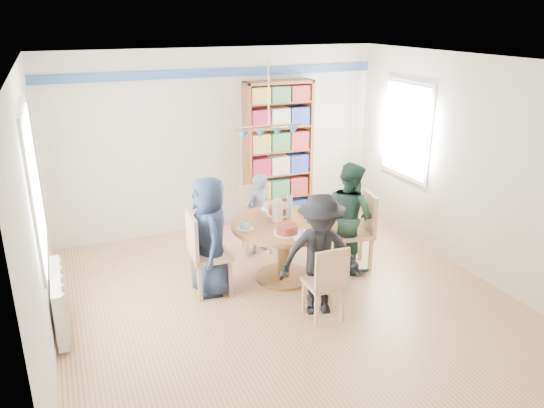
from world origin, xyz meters
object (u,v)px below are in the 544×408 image
radiator (59,301)px  chair_left (203,250)px  chair_far (255,215)px  person_far (258,213)px  person_left (210,236)px  chair_near (327,280)px  chair_right (360,227)px  bookshelf (278,155)px  dining_table (284,237)px  person_near (320,255)px  person_right (349,216)px

radiator → chair_left: size_ratio=0.99×
chair_far → radiator: bearing=-155.7°
chair_left → person_far: size_ratio=0.90×
radiator → person_left: size_ratio=0.70×
radiator → person_far: 2.83m
radiator → chair_near: size_ratio=1.14×
chair_right → person_far: (-1.05, 0.93, 0.01)m
chair_right → radiator: bearing=-177.9°
chair_near → bookshelf: bookshelf is taller
dining_table → person_far: size_ratio=1.15×
person_left → chair_left: bearing=-77.8°
radiator → person_near: size_ratio=0.73×
radiator → chair_far: size_ratio=1.09×
chair_near → person_right: person_right is taller
person_near → bookshelf: bookshelf is taller
chair_near → person_far: bearing=91.1°
dining_table → bookshelf: bearing=69.2°
dining_table → bookshelf: (0.70, 1.85, 0.53)m
chair_left → person_left: bearing=8.2°
dining_table → chair_near: chair_near is taller
person_far → person_right: bearing=115.1°
person_right → person_near: person_right is taller
person_far → person_left: bearing=21.9°
person_right → chair_left: bearing=73.9°
dining_table → chair_left: (-1.02, 0.01, 0.00)m
chair_near → person_left: size_ratio=0.61×
person_right → bookshelf: bearing=-9.3°
chair_far → bookshelf: (0.71, 0.87, 0.59)m
chair_far → bookshelf: bearing=50.6°
person_left → person_right: bearing=92.9°
chair_right → person_near: 1.30m
person_left → person_far: 1.26m
chair_near → person_near: 0.28m
chair_near → person_right: (0.87, 1.05, 0.23)m
chair_left → person_left: (0.10, 0.01, 0.16)m
chair_near → person_left: (-0.96, 1.09, 0.23)m
chair_left → chair_right: size_ratio=1.01×
dining_table → person_left: bearing=178.7°
radiator → person_right: person_right is taller
bookshelf → person_left: bearing=-131.7°
chair_right → bookshelf: (-0.34, 1.91, 0.54)m
chair_right → person_left: 1.98m
radiator → bookshelf: (3.32, 2.04, 0.74)m
chair_left → person_near: bearing=-39.5°
chair_far → person_near: size_ratio=0.66×
person_right → person_far: (-0.91, 0.88, -0.14)m
chair_right → chair_left: bearing=178.2°
chair_left → chair_far: (1.01, 0.98, -0.06)m
chair_left → chair_near: chair_left is taller
dining_table → person_right: person_right is taller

